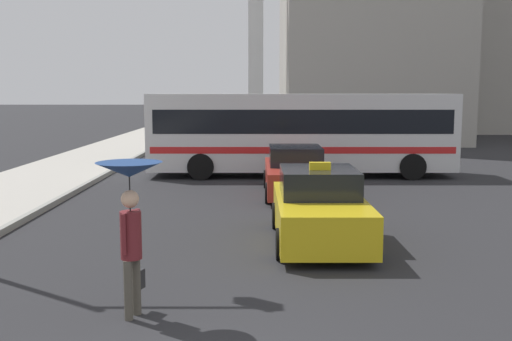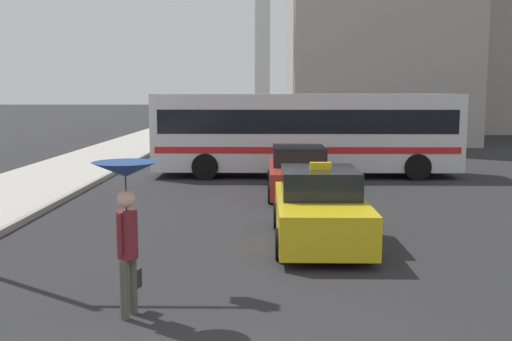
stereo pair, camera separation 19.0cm
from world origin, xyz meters
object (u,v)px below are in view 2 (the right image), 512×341
at_px(taxi, 320,209).
at_px(city_bus, 305,130).
at_px(pedestrian_with_umbrella, 126,199).
at_px(sedan_red, 299,173).

bearing_deg(taxi, city_bus, -91.98).
bearing_deg(city_bus, pedestrian_with_umbrella, -13.21).
height_order(sedan_red, city_bus, city_bus).
distance_m(taxi, sedan_red, 5.88).
height_order(city_bus, pedestrian_with_umbrella, city_bus).
distance_m(taxi, pedestrian_with_umbrella, 5.37).
xyz_separation_m(taxi, city_bus, (0.35, 10.24, 1.01)).
distance_m(sedan_red, city_bus, 4.51).
bearing_deg(sedan_red, pedestrian_with_umbrella, 73.85).
bearing_deg(city_bus, taxi, -1.95).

